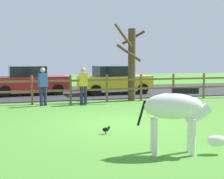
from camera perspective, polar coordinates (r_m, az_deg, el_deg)
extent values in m
plane|color=#47842D|center=(10.00, 0.95, -6.12)|extent=(60.00, 60.00, 0.00)
cube|color=#2D2D33|center=(19.01, -6.91, -0.50)|extent=(28.00, 7.40, 0.05)
cylinder|color=brown|center=(14.47, -14.12, -0.09)|extent=(0.11, 0.11, 1.28)
cylinder|color=brown|center=(14.61, -7.41, 0.08)|extent=(0.11, 0.11, 1.28)
cylinder|color=brown|center=(14.93, -0.91, 0.25)|extent=(0.11, 0.11, 1.28)
cylinder|color=brown|center=(15.44, 5.23, 0.41)|extent=(0.11, 0.11, 1.28)
cylinder|color=brown|center=(16.12, 10.93, 0.54)|extent=(0.11, 0.11, 1.28)
cylinder|color=brown|center=(16.94, 16.11, 0.67)|extent=(0.11, 0.11, 1.28)
cube|color=brown|center=(14.61, -7.41, -0.17)|extent=(20.48, 0.06, 0.09)
cube|color=brown|center=(14.57, -7.43, 1.58)|extent=(20.48, 0.06, 0.09)
cylinder|color=#513A23|center=(15.42, 3.56, 4.45)|extent=(0.36, 0.36, 3.45)
cylinder|color=#513A23|center=(15.07, 2.05, 9.68)|extent=(0.62, 1.14, 1.17)
cylinder|color=#513A23|center=(15.99, 3.88, 9.27)|extent=(1.09, 0.64, 0.70)
cylinder|color=#513A23|center=(14.88, 3.01, 6.58)|extent=(1.06, 0.77, 0.84)
ellipsoid|color=white|center=(6.83, 10.90, -2.92)|extent=(1.32, 0.78, 0.56)
cylinder|color=white|center=(7.17, 13.73, -7.80)|extent=(0.11, 0.11, 0.78)
cylinder|color=white|center=(6.91, 14.32, -8.32)|extent=(0.11, 0.11, 0.78)
cylinder|color=white|center=(7.02, 7.34, -7.98)|extent=(0.11, 0.11, 0.78)
cylinder|color=white|center=(6.75, 7.67, -8.53)|extent=(0.11, 0.11, 0.78)
cylinder|color=white|center=(6.98, 15.12, -4.39)|extent=(0.63, 0.38, 0.51)
ellipsoid|color=white|center=(7.23, 18.25, -8.72)|extent=(0.48, 0.30, 0.24)
cube|color=black|center=(6.84, 13.00, -0.25)|extent=(0.55, 0.18, 0.12)
cylinder|color=black|center=(6.75, 5.28, -4.23)|extent=(0.20, 0.10, 0.54)
cylinder|color=black|center=(8.68, -1.17, -7.74)|extent=(0.01, 0.01, 0.06)
cylinder|color=black|center=(8.64, -1.10, -7.80)|extent=(0.01, 0.01, 0.06)
ellipsoid|color=black|center=(8.64, -1.14, -7.19)|extent=(0.18, 0.10, 0.12)
sphere|color=black|center=(8.65, -0.55, -6.83)|extent=(0.07, 0.07, 0.07)
cube|color=yellow|center=(17.92, 0.50, 1.34)|extent=(4.10, 1.95, 0.70)
cube|color=black|center=(17.84, 0.04, 3.35)|extent=(2.00, 1.68, 0.56)
cylinder|color=black|center=(19.22, 3.45, 0.57)|extent=(0.61, 0.22, 0.60)
cylinder|color=black|center=(17.67, 5.55, 0.11)|extent=(0.61, 0.22, 0.60)
cylinder|color=black|center=(18.37, -4.36, 0.33)|extent=(0.61, 0.22, 0.60)
cylinder|color=black|center=(16.74, -2.90, -0.17)|extent=(0.61, 0.22, 0.60)
cube|color=red|center=(17.98, -14.42, 1.18)|extent=(4.14, 2.07, 0.70)
cube|color=black|center=(17.93, -14.95, 3.17)|extent=(2.04, 1.74, 0.56)
cylinder|color=black|center=(19.04, -10.64, 0.44)|extent=(0.61, 0.24, 0.60)
cylinder|color=black|center=(17.38, -9.65, -0.03)|extent=(0.61, 0.24, 0.60)
cylinder|color=black|center=(18.76, -18.78, 0.16)|extent=(0.61, 0.24, 0.60)
cylinder|color=black|center=(17.07, -18.58, -0.34)|extent=(0.61, 0.24, 0.60)
cylinder|color=#232847|center=(14.03, -5.49, -1.06)|extent=(0.14, 0.14, 0.82)
cylinder|color=#232847|center=(14.05, -4.76, -1.05)|extent=(0.14, 0.14, 0.82)
cube|color=gold|center=(13.97, -5.15, 1.80)|extent=(0.38, 0.25, 0.58)
sphere|color=tan|center=(13.95, -5.16, 3.52)|extent=(0.22, 0.22, 0.22)
cylinder|color=#232847|center=(13.92, -12.56, -1.22)|extent=(0.14, 0.14, 0.82)
cylinder|color=#232847|center=(13.98, -11.86, -1.18)|extent=(0.14, 0.14, 0.82)
cube|color=#2D569E|center=(13.89, -12.27, 1.67)|extent=(0.41, 0.32, 0.58)
sphere|color=tan|center=(13.87, -12.31, 3.40)|extent=(0.22, 0.22, 0.22)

